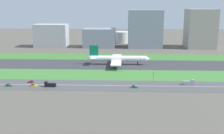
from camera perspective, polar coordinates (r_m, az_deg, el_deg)
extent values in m
plane|color=#5B564C|center=(276.84, -0.40, 0.53)|extent=(800.00, 800.00, 0.00)
cube|color=#38383D|center=(276.83, -0.40, 0.54)|extent=(280.00, 46.00, 0.10)
cube|color=#3D7A33|center=(316.91, -0.05, 2.17)|extent=(280.00, 36.00, 0.10)
cube|color=#427F38|center=(237.06, -0.87, -1.64)|extent=(280.00, 36.00, 0.10)
cube|color=#4C4C4F|center=(206.35, -1.37, -3.93)|extent=(280.00, 28.00, 0.10)
cube|color=silver|center=(206.34, -1.37, -3.91)|extent=(266.00, 0.50, 0.01)
cylinder|color=white|center=(275.25, 1.38, 1.79)|extent=(56.00, 6.00, 6.00)
cone|color=white|center=(276.40, 7.61, 1.73)|extent=(4.00, 5.70, 5.70)
cone|color=white|center=(277.26, -4.94, 2.00)|extent=(5.00, 5.40, 5.40)
cube|color=#0C724C|center=(275.30, -3.83, 3.46)|extent=(9.00, 0.80, 11.00)
cube|color=white|center=(276.69, -4.01, 2.04)|extent=(6.00, 16.00, 0.60)
cube|color=white|center=(290.23, 1.03, 2.15)|extent=(10.00, 26.00, 1.00)
cylinder|color=gray|center=(284.76, 1.21, 1.48)|extent=(5.00, 3.20, 3.20)
cube|color=white|center=(260.86, 0.88, 0.88)|extent=(10.00, 26.00, 1.00)
cylinder|color=gray|center=(267.17, 1.13, 0.70)|extent=(5.00, 3.20, 3.20)
cylinder|color=black|center=(276.58, 5.44, 0.82)|extent=(1.00, 1.00, 3.20)
cylinder|color=black|center=(279.71, 0.57, 1.02)|extent=(1.00, 1.00, 3.20)
cylinder|color=black|center=(272.87, 0.52, 0.71)|extent=(1.00, 1.00, 3.20)
cube|color=#99999E|center=(216.38, 15.86, -3.22)|extent=(8.40, 2.50, 2.80)
cube|color=#99999E|center=(216.61, 16.71, -2.71)|extent=(2.00, 2.30, 1.20)
cube|color=#19662D|center=(218.55, -20.94, -3.67)|extent=(4.40, 1.80, 1.10)
cube|color=#333D4C|center=(218.59, -21.15, -3.42)|extent=(2.20, 1.66, 0.90)
cube|color=#19662D|center=(201.19, 4.77, -4.24)|extent=(4.40, 1.80, 1.10)
cube|color=#333D4C|center=(200.86, 4.54, -3.97)|extent=(2.20, 1.66, 0.90)
cube|color=yellow|center=(211.78, -16.17, -3.84)|extent=(4.40, 1.80, 1.10)
cube|color=#333D4C|center=(211.75, -16.39, -3.58)|extent=(2.20, 1.66, 0.90)
cube|color=#B2191E|center=(222.70, -16.79, -3.05)|extent=(4.40, 1.80, 1.10)
cube|color=#333D4C|center=(222.17, -16.61, -2.81)|extent=(2.20, 1.66, 0.90)
cube|color=black|center=(207.92, -12.90, -3.72)|extent=(8.40, 2.50, 2.80)
cube|color=black|center=(208.22, -13.78, -3.17)|extent=(2.00, 2.30, 1.20)
cylinder|color=#4C4C51|center=(218.95, 8.69, -2.23)|extent=(0.24, 0.24, 6.00)
cube|color=black|center=(218.02, 8.72, -1.32)|extent=(0.36, 0.36, 1.20)
sphere|color=#19D826|center=(217.76, 8.73, -1.26)|extent=(0.24, 0.24, 0.24)
cube|color=#B2B2B7|center=(399.81, -12.68, 6.50)|extent=(46.36, 25.98, 32.30)
cube|color=gray|center=(388.15, -2.68, 6.17)|extent=(45.22, 29.32, 26.42)
cube|color=gray|center=(386.54, 7.00, 8.00)|extent=(47.23, 31.39, 52.45)
cube|color=#9E998E|center=(400.04, 18.13, 7.72)|extent=(38.67, 36.34, 53.72)
cylinder|color=silver|center=(431.89, 2.15, 6.31)|extent=(22.88, 22.88, 17.59)
cylinder|color=silver|center=(433.32, 6.65, 6.02)|extent=(21.93, 21.93, 14.12)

